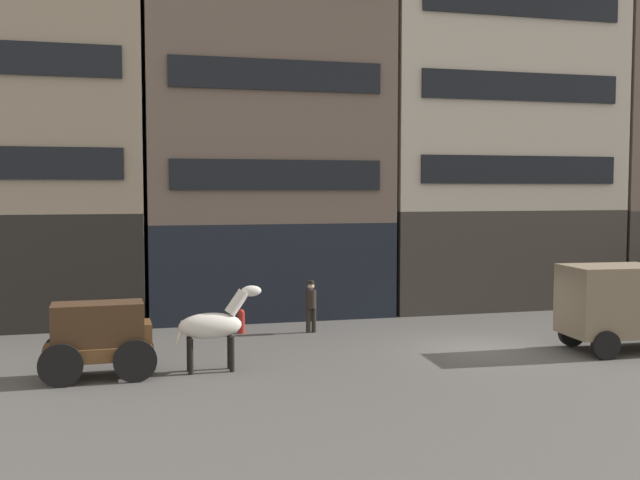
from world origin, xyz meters
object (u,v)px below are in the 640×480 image
(pedestrian_officer, at_px, (311,304))
(fire_hydrant_curbside, at_px, (241,321))
(draft_horse, at_px, (214,325))
(delivery_truck_near, at_px, (629,304))
(cargo_wagon, at_px, (100,335))

(pedestrian_officer, xyz_separation_m, fire_hydrant_curbside, (-2.34, 0.46, -0.55))
(draft_horse, distance_m, pedestrian_officer, 6.06)
(delivery_truck_near, distance_m, pedestrian_officer, 10.14)
(cargo_wagon, bearing_deg, draft_horse, 0.03)
(pedestrian_officer, distance_m, fire_hydrant_curbside, 2.45)
(pedestrian_officer, bearing_deg, draft_horse, -129.42)
(pedestrian_officer, relative_size, fire_hydrant_curbside, 2.16)
(cargo_wagon, relative_size, pedestrian_officer, 1.64)
(fire_hydrant_curbside, bearing_deg, draft_horse, -106.28)
(delivery_truck_near, height_order, pedestrian_officer, delivery_truck_near)
(cargo_wagon, bearing_deg, delivery_truck_near, -2.18)
(draft_horse, xyz_separation_m, fire_hydrant_curbside, (1.50, 5.14, -0.84))
(draft_horse, xyz_separation_m, delivery_truck_near, (12.50, -0.59, 0.15))
(pedestrian_officer, bearing_deg, fire_hydrant_curbside, 168.89)
(delivery_truck_near, xyz_separation_m, pedestrian_officer, (-8.65, 5.27, -0.44))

